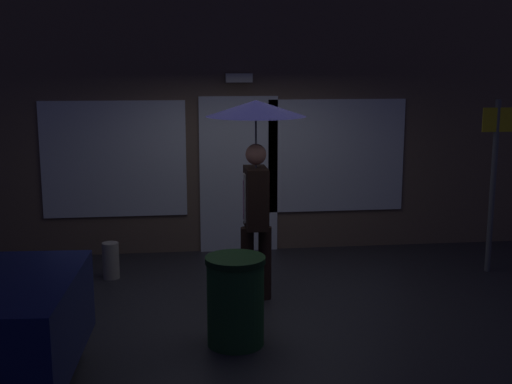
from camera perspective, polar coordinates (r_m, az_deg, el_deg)
The scene contains 6 objects.
ground_plane at distance 7.58m, azimuth 0.13°, elevation -9.49°, with size 18.00×18.00×0.00m, color #26262B.
building_facade at distance 9.46m, azimuth -1.62°, elevation 6.13°, with size 10.82×0.48×3.73m.
person_with_umbrella at distance 7.31m, azimuth 0.00°, elevation 3.77°, with size 1.10×1.10×2.25m.
street_sign_post at distance 8.92m, azimuth 19.63°, elevation 1.36°, with size 0.40×0.07×2.21m.
sidewalk_bollard at distance 8.55m, azimuth -12.29°, elevation -5.74°, with size 0.21×0.21×0.46m, color #9E998E.
trash_bin at distance 6.40m, azimuth -1.76°, elevation -9.25°, with size 0.57×0.57×0.86m.
Camera 1 is at (-0.87, -7.05, 2.64)m, focal length 46.84 mm.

